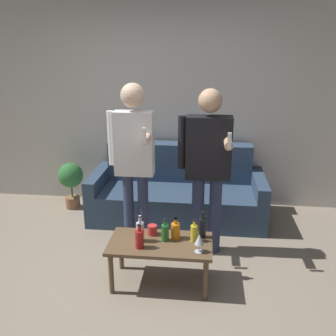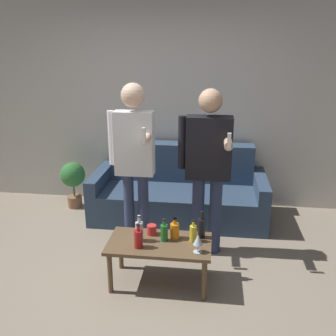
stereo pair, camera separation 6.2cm
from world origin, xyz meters
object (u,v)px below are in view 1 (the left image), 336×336
Objects in this scene: couch at (178,192)px; coffee_table at (160,248)px; bottle_orange at (176,230)px; person_standing_left at (134,154)px; person_standing_right at (208,161)px.

coffee_table is at bearing -91.40° from couch.
bottle_orange is 0.12× the size of person_standing_left.
person_standing_left is (-0.37, -0.88, 0.74)m from couch.
bottle_orange is at bearing -116.63° from person_standing_right.
person_standing_left is at bearing -112.64° from couch.
couch is at bearing 67.36° from person_standing_left.
couch reaches higher than bottle_orange.
person_standing_left is 1.03× the size of person_standing_right.
person_standing_right is (0.26, 0.53, 0.50)m from bottle_orange.
person_standing_right reaches higher than couch.
person_standing_right is at bearing -66.98° from couch.
person_standing_left is at bearing -176.84° from person_standing_right.
couch is 1.21× the size of person_standing_left.
couch is 10.55× the size of bottle_orange.
coffee_table is at bearing -146.45° from bottle_orange.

